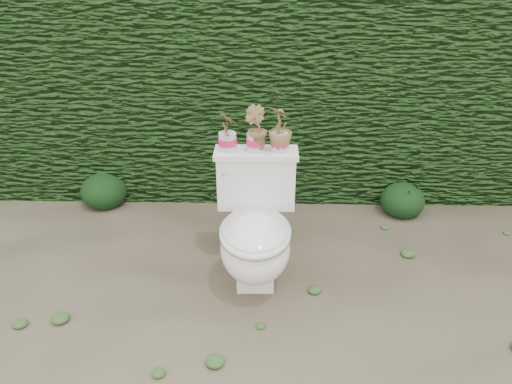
{
  "coord_description": "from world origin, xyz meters",
  "views": [
    {
      "loc": [
        0.13,
        -2.38,
        1.94
      ],
      "look_at": [
        0.07,
        0.25,
        0.55
      ],
      "focal_mm": 35.0,
      "sensor_mm": 36.0,
      "label": 1
    }
  ],
  "objects_px": {
    "toilet": "(256,232)",
    "potted_plant_left": "(227,132)",
    "potted_plant_right": "(280,130)",
    "potted_plant_center": "(256,130)"
  },
  "relations": [
    {
      "from": "toilet",
      "to": "potted_plant_center",
      "type": "distance_m",
      "value": 0.6
    },
    {
      "from": "potted_plant_center",
      "to": "potted_plant_right",
      "type": "distance_m",
      "value": 0.14
    },
    {
      "from": "toilet",
      "to": "potted_plant_right",
      "type": "height_order",
      "value": "potted_plant_right"
    },
    {
      "from": "toilet",
      "to": "potted_plant_right",
      "type": "xyz_separation_m",
      "value": [
        0.14,
        0.24,
        0.55
      ]
    },
    {
      "from": "toilet",
      "to": "potted_plant_left",
      "type": "relative_size",
      "value": 3.32
    },
    {
      "from": "toilet",
      "to": "potted_plant_center",
      "type": "xyz_separation_m",
      "value": [
        -0.0,
        0.24,
        0.55
      ]
    },
    {
      "from": "potted_plant_center",
      "to": "potted_plant_right",
      "type": "xyz_separation_m",
      "value": [
        0.14,
        0.0,
        -0.0
      ]
    },
    {
      "from": "potted_plant_left",
      "to": "potted_plant_center",
      "type": "relative_size",
      "value": 0.91
    },
    {
      "from": "toilet",
      "to": "potted_plant_left",
      "type": "distance_m",
      "value": 0.61
    },
    {
      "from": "potted_plant_center",
      "to": "potted_plant_left",
      "type": "bearing_deg",
      "value": 41.35
    }
  ]
}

